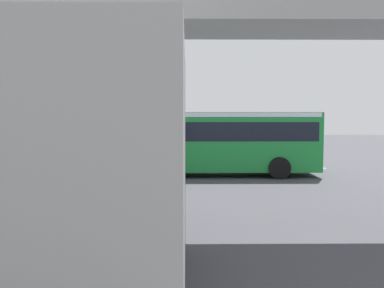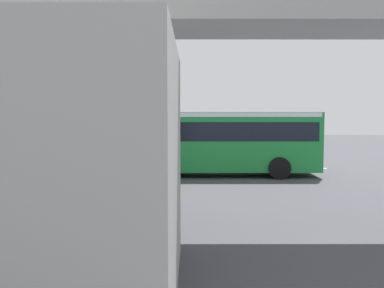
{
  "view_description": "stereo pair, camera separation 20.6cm",
  "coord_description": "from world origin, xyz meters",
  "px_view_note": "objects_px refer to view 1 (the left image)",
  "views": [
    {
      "loc": [
        0.84,
        21.03,
        3.07
      ],
      "look_at": [
        0.61,
        0.69,
        1.6
      ],
      "focal_mm": 39.12,
      "sensor_mm": 36.0,
      "label": 1
    },
    {
      "loc": [
        0.64,
        21.03,
        3.07
      ],
      "look_at": [
        0.61,
        0.69,
        1.6
      ],
      "focal_mm": 39.12,
      "sensor_mm": 36.0,
      "label": 2
    }
  ],
  "objects_px": {
    "parked_van": "(27,171)",
    "bicycle_blue": "(7,177)",
    "pedestrian": "(160,163)",
    "city_bus": "(201,138)"
  },
  "relations": [
    {
      "from": "pedestrian",
      "to": "city_bus",
      "type": "bearing_deg",
      "value": -128.41
    },
    {
      "from": "bicycle_blue",
      "to": "pedestrian",
      "type": "distance_m",
      "value": 6.57
    },
    {
      "from": "city_bus",
      "to": "parked_van",
      "type": "distance_m",
      "value": 9.25
    },
    {
      "from": "city_bus",
      "to": "pedestrian",
      "type": "relative_size",
      "value": 6.44
    },
    {
      "from": "parked_van",
      "to": "bicycle_blue",
      "type": "xyz_separation_m",
      "value": [
        2.41,
        -4.08,
        -0.81
      ]
    },
    {
      "from": "city_bus",
      "to": "parked_van",
      "type": "xyz_separation_m",
      "value": [
        5.98,
        7.02,
        -0.7
      ]
    },
    {
      "from": "parked_van",
      "to": "pedestrian",
      "type": "relative_size",
      "value": 2.68
    },
    {
      "from": "city_bus",
      "to": "bicycle_blue",
      "type": "xyz_separation_m",
      "value": [
        8.39,
        2.93,
        -1.51
      ]
    },
    {
      "from": "city_bus",
      "to": "bicycle_blue",
      "type": "bearing_deg",
      "value": 19.26
    },
    {
      "from": "city_bus",
      "to": "parked_van",
      "type": "relative_size",
      "value": 2.4
    }
  ]
}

